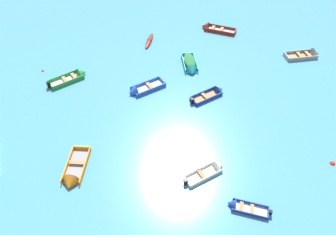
# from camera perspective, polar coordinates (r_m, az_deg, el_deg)

# --- Properties ---
(rowboat_turquoise_center) EXTENTS (1.53, 3.91, 1.31)m
(rowboat_turquoise_center) POSITION_cam_1_polar(r_m,az_deg,el_deg) (34.72, 4.19, 9.66)
(rowboat_turquoise_center) COLOR beige
(rowboat_turquoise_center) RESTS_ON ground_plane
(rowboat_green_midfield_right) EXTENTS (4.18, 3.11, 1.29)m
(rowboat_green_midfield_right) POSITION_cam_1_polar(r_m,az_deg,el_deg) (34.74, -16.91, 7.37)
(rowboat_green_midfield_right) COLOR beige
(rowboat_green_midfield_right) RESTS_ON ground_plane
(rowboat_deep_blue_near_left) EXTENTS (3.10, 1.96, 0.86)m
(rowboat_deep_blue_near_left) POSITION_cam_1_polar(r_m,az_deg,el_deg) (23.59, 13.28, -15.77)
(rowboat_deep_blue_near_left) COLOR beige
(rowboat_deep_blue_near_left) RESTS_ON ground_plane
(kayak_maroon_outer_left) EXTENTS (1.61, 3.57, 0.34)m
(kayak_maroon_outer_left) POSITION_cam_1_polar(r_m,az_deg,el_deg) (39.46, -3.49, 14.06)
(kayak_maroon_outer_left) COLOR maroon
(kayak_maroon_outer_left) RESTS_ON ground_plane
(rowboat_orange_foreground_center) EXTENTS (2.17, 4.23, 1.37)m
(rowboat_orange_foreground_center) POSITION_cam_1_polar(r_m,az_deg,el_deg) (25.42, -17.28, -10.38)
(rowboat_orange_foreground_center) COLOR gray
(rowboat_orange_foreground_center) RESTS_ON ground_plane
(rowboat_grey_near_right) EXTENTS (4.20, 1.64, 1.36)m
(rowboat_grey_near_right) POSITION_cam_1_polar(r_m,az_deg,el_deg) (40.27, 24.78, 10.59)
(rowboat_grey_near_right) COLOR #99754C
(rowboat_grey_near_right) RESTS_ON ground_plane
(rowboat_white_near_camera) EXTENTS (3.66, 2.29, 0.97)m
(rowboat_white_near_camera) POSITION_cam_1_polar(r_m,az_deg,el_deg) (24.96, 8.10, -9.52)
(rowboat_white_near_camera) COLOR beige
(rowboat_white_near_camera) RESTS_ON ground_plane
(rowboat_blue_cluster_outer) EXTENTS (4.17, 2.89, 1.29)m
(rowboat_blue_cluster_outer) POSITION_cam_1_polar(r_m,az_deg,el_deg) (31.56, -5.38, 5.07)
(rowboat_blue_cluster_outer) COLOR beige
(rowboat_blue_cluster_outer) RESTS_ON ground_plane
(rowboat_deep_blue_far_right) EXTENTS (3.85, 2.57, 1.10)m
(rowboat_deep_blue_far_right) POSITION_cam_1_polar(r_m,az_deg,el_deg) (31.46, 8.40, 4.54)
(rowboat_deep_blue_far_right) COLOR #99754C
(rowboat_deep_blue_far_right) RESTS_ON ground_plane
(rowboat_maroon_outer_right) EXTENTS (4.63, 3.31, 1.29)m
(rowboat_maroon_outer_right) POSITION_cam_1_polar(r_m,az_deg,el_deg) (42.43, 8.01, 16.13)
(rowboat_maroon_outer_right) COLOR beige
(rowboat_maroon_outer_right) RESTS_ON ground_plane
(mooring_buoy_midfield) EXTENTS (0.43, 0.43, 0.43)m
(mooring_buoy_midfield) POSITION_cam_1_polar(r_m,az_deg,el_deg) (28.62, 28.20, -7.50)
(mooring_buoy_midfield) COLOR red
(mooring_buoy_midfield) RESTS_ON ground_plane
(mooring_buoy_outer_edge) EXTENTS (0.30, 0.30, 0.30)m
(mooring_buoy_outer_edge) POSITION_cam_1_polar(r_m,az_deg,el_deg) (37.06, -22.21, 8.01)
(mooring_buoy_outer_edge) COLOR red
(mooring_buoy_outer_edge) RESTS_ON ground_plane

